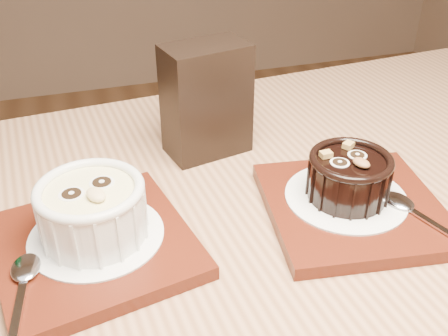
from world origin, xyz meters
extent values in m
cube|color=#8E5E3E|center=(0.14, 0.29, 0.73)|extent=(1.26, 0.90, 0.04)
cylinder|color=#8E5E3E|center=(0.66, 0.69, 0.35)|extent=(0.06, 0.06, 0.71)
cube|color=#531B0D|center=(0.01, 0.35, 0.76)|extent=(0.21, 0.21, 0.01)
cylinder|color=white|center=(0.01, 0.35, 0.77)|extent=(0.13, 0.13, 0.00)
cylinder|color=white|center=(0.01, 0.35, 0.79)|extent=(0.10, 0.10, 0.05)
cylinder|color=#E8DB8D|center=(0.01, 0.35, 0.82)|extent=(0.08, 0.08, 0.00)
torus|color=white|center=(0.01, 0.35, 0.82)|extent=(0.10, 0.10, 0.01)
cylinder|color=black|center=(-0.01, 0.35, 0.82)|extent=(0.02, 0.02, 0.00)
cylinder|color=black|center=(0.02, 0.36, 0.82)|extent=(0.02, 0.02, 0.00)
ellipsoid|color=#E3C384|center=(0.02, 0.34, 0.82)|extent=(0.02, 0.03, 0.01)
cube|color=#531B0D|center=(0.28, 0.33, 0.76)|extent=(0.20, 0.20, 0.01)
cylinder|color=white|center=(0.27, 0.34, 0.77)|extent=(0.13, 0.13, 0.00)
cylinder|color=black|center=(0.27, 0.34, 0.79)|extent=(0.08, 0.08, 0.04)
cylinder|color=black|center=(0.27, 0.34, 0.81)|extent=(0.07, 0.07, 0.00)
torus|color=black|center=(0.27, 0.34, 0.81)|extent=(0.09, 0.09, 0.01)
cylinder|color=black|center=(0.26, 0.34, 0.81)|extent=(0.02, 0.02, 0.00)
cylinder|color=black|center=(0.28, 0.35, 0.81)|extent=(0.02, 0.02, 0.00)
ellipsoid|color=brown|center=(0.28, 0.33, 0.82)|extent=(0.02, 0.02, 0.01)
cube|color=olive|center=(0.25, 0.35, 0.81)|extent=(0.01, 0.01, 0.01)
cube|color=olive|center=(0.28, 0.36, 0.81)|extent=(0.02, 0.01, 0.01)
cube|color=black|center=(0.16, 0.51, 0.82)|extent=(0.11, 0.08, 0.14)
camera|label=1|loc=(0.01, -0.06, 1.09)|focal=42.00mm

